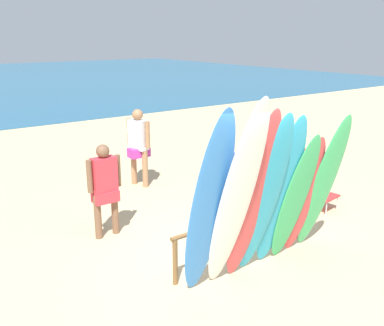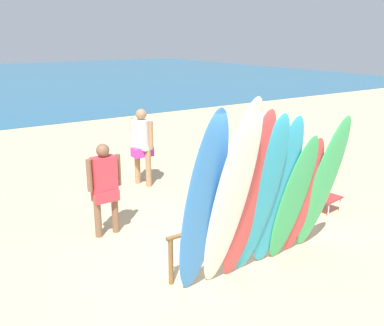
{
  "view_description": "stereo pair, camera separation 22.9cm",
  "coord_description": "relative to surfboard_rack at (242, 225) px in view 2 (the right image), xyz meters",
  "views": [
    {
      "loc": [
        -4.13,
        -4.38,
        3.3
      ],
      "look_at": [
        0.0,
        1.34,
        1.21
      ],
      "focal_mm": 40.35,
      "sensor_mm": 36.0,
      "label": 1
    },
    {
      "loc": [
        -3.94,
        -4.51,
        3.3
      ],
      "look_at": [
        0.0,
        1.34,
        1.21
      ],
      "focal_mm": 40.35,
      "sensor_mm": 36.0,
      "label": 2
    }
  ],
  "objects": [
    {
      "name": "surfboard_green_5",
      "position": [
        0.48,
        -0.54,
        0.47
      ],
      "size": [
        0.59,
        0.67,
        2.05
      ],
      "primitive_type": "ellipsoid",
      "rotation": [
        0.28,
        0.0,
        0.04
      ],
      "color": "#38B266",
      "rests_on": "ground"
    },
    {
      "name": "surfboard_green_7",
      "position": [
        1.1,
        -0.54,
        0.58
      ],
      "size": [
        0.55,
        0.8,
        2.27
      ],
      "primitive_type": "ellipsoid",
      "rotation": [
        0.3,
        0.0,
        -0.07
      ],
      "color": "#38B266",
      "rests_on": "ground"
    },
    {
      "name": "surfboard_teal_3",
      "position": [
        -0.22,
        -0.6,
        0.67
      ],
      "size": [
        0.59,
        0.89,
        2.44
      ],
      "primitive_type": "ellipsoid",
      "rotation": [
        0.31,
        0.0,
        -0.08
      ],
      "color": "#289EC6",
      "rests_on": "ground"
    },
    {
      "name": "surfboard_red_2",
      "position": [
        -0.45,
        -0.61,
        0.7
      ],
      "size": [
        0.54,
        0.8,
        2.51
      ],
      "primitive_type": "ellipsoid",
      "rotation": [
        0.28,
        0.0,
        -0.03
      ],
      "color": "#D13D42",
      "rests_on": "ground"
    },
    {
      "name": "surfboard_rack",
      "position": [
        0.0,
        0.0,
        0.0
      ],
      "size": [
        2.62,
        0.07,
        0.72
      ],
      "color": "brown",
      "rests_on": "ground"
    },
    {
      "name": "beach_chair_red",
      "position": [
        3.3,
        1.71,
        -0.12
      ],
      "size": [
        0.55,
        0.68,
        0.84
      ],
      "rotation": [
        0.0,
        0.0,
        0.08
      ],
      "color": "#B7B7BC",
      "rests_on": "ground"
    },
    {
      "name": "ground",
      "position": [
        0.0,
        14.0,
        -0.56
      ],
      "size": [
        60.0,
        60.0,
        0.0
      ],
      "primitive_type": "plane",
      "color": "tan"
    },
    {
      "name": "beachgoer_near_rack",
      "position": [
        0.36,
        3.89,
        0.46
      ],
      "size": [
        0.46,
        0.64,
        1.75
      ],
      "rotation": [
        0.0,
        0.0,
        1.87
      ],
      "color": "#9E704C",
      "rests_on": "ground"
    },
    {
      "name": "surfboard_teal_4",
      "position": [
        0.16,
        -0.54,
        0.62
      ],
      "size": [
        0.58,
        0.76,
        2.35
      ],
      "primitive_type": "ellipsoid",
      "rotation": [
        0.27,
        0.0,
        -0.09
      ],
      "color": "#289EC6",
      "rests_on": "ground"
    },
    {
      "name": "surfboard_red_6",
      "position": [
        0.78,
        -0.45,
        0.42
      ],
      "size": [
        0.53,
        0.63,
        1.96
      ],
      "primitive_type": "ellipsoid",
      "rotation": [
        0.26,
        0.0,
        -0.1
      ],
      "color": "#D13D42",
      "rests_on": "ground"
    },
    {
      "name": "surfboard_white_1",
      "position": [
        -0.8,
        -0.69,
        0.8
      ],
      "size": [
        0.57,
        1.04,
        2.7
      ],
      "primitive_type": "ellipsoid",
      "rotation": [
        0.33,
        0.0,
        -0.08
      ],
      "color": "white",
      "rests_on": "ground"
    },
    {
      "name": "beach_chair_striped",
      "position": [
        2.54,
        0.69,
        -0.13
      ],
      "size": [
        0.6,
        0.81,
        0.79
      ],
      "rotation": [
        0.0,
        0.0,
        0.15
      ],
      "color": "#B7B7BC",
      "rests_on": "ground"
    },
    {
      "name": "surfboard_blue_0",
      "position": [
        -1.14,
        -0.57,
        0.74
      ],
      "size": [
        0.55,
        0.81,
        2.58
      ],
      "primitive_type": "ellipsoid",
      "rotation": [
        0.27,
        0.0,
        -0.04
      ],
      "color": "#337AD1",
      "rests_on": "ground"
    },
    {
      "name": "beachgoer_photographing",
      "position": [
        -1.36,
        1.94,
        0.37
      ],
      "size": [
        0.61,
        0.26,
        1.61
      ],
      "rotation": [
        0.0,
        0.0,
        0.05
      ],
      "color": "brown",
      "rests_on": "ground"
    },
    {
      "name": "beach_chair_blue",
      "position": [
        1.89,
        2.59,
        -0.13
      ],
      "size": [
        0.64,
        0.83,
        0.79
      ],
      "rotation": [
        0.0,
        0.0,
        -0.2
      ],
      "color": "#B7B7BC",
      "rests_on": "ground"
    }
  ]
}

